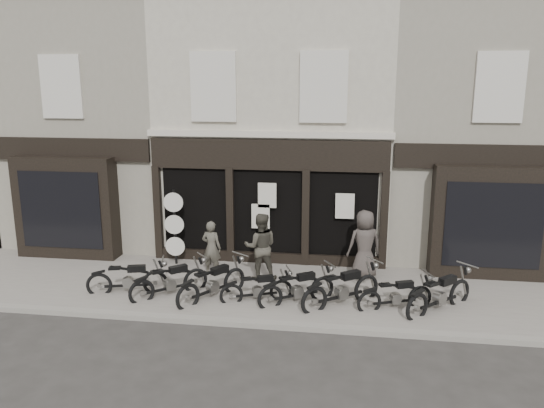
# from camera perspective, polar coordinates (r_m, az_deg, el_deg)

# --- Properties ---
(ground_plane) EXTENTS (90.00, 90.00, 0.00)m
(ground_plane) POSITION_cam_1_polar(r_m,az_deg,el_deg) (13.80, -2.30, -10.68)
(ground_plane) COLOR #2D2B28
(ground_plane) RESTS_ON ground
(pavement) EXTENTS (30.00, 4.20, 0.12)m
(pavement) POSITION_cam_1_polar(r_m,az_deg,el_deg) (14.59, -1.65, -9.07)
(pavement) COLOR slate
(pavement) RESTS_ON ground_plane
(kerb) EXTENTS (30.00, 0.25, 0.13)m
(kerb) POSITION_cam_1_polar(r_m,az_deg,el_deg) (12.66, -3.36, -12.65)
(kerb) COLOR gray
(kerb) RESTS_ON ground_plane
(central_building) EXTENTS (7.30, 6.22, 8.34)m
(central_building) POSITION_cam_1_polar(r_m,az_deg,el_deg) (18.58, 0.95, 8.48)
(central_building) COLOR #B9B39F
(central_building) RESTS_ON ground
(neighbour_left) EXTENTS (5.60, 6.73, 8.34)m
(neighbour_left) POSITION_cam_1_polar(r_m,az_deg,el_deg) (20.33, -17.31, 8.18)
(neighbour_left) COLOR gray
(neighbour_left) RESTS_ON ground
(neighbour_right) EXTENTS (5.60, 6.73, 8.34)m
(neighbour_right) POSITION_cam_1_polar(r_m,az_deg,el_deg) (18.81, 20.67, 7.59)
(neighbour_right) COLOR gray
(neighbour_right) RESTS_ON ground
(motorcycle_0) EXTENTS (2.08, 0.85, 1.02)m
(motorcycle_0) POSITION_cam_1_polar(r_m,az_deg,el_deg) (14.62, -15.19, -8.05)
(motorcycle_0) COLOR black
(motorcycle_0) RESTS_ON ground
(motorcycle_1) EXTENTS (1.79, 1.63, 1.04)m
(motorcycle_1) POSITION_cam_1_polar(r_m,az_deg,el_deg) (14.19, -10.89, -8.42)
(motorcycle_1) COLOR black
(motorcycle_1) RESTS_ON ground
(motorcycle_2) EXTENTS (1.55, 1.96, 1.08)m
(motorcycle_2) POSITION_cam_1_polar(r_m,az_deg,el_deg) (13.85, -6.39, -8.74)
(motorcycle_2) COLOR black
(motorcycle_2) RESTS_ON ground
(motorcycle_3) EXTENTS (1.80, 0.93, 0.91)m
(motorcycle_3) POSITION_cam_1_polar(r_m,az_deg,el_deg) (13.65, -1.58, -9.31)
(motorcycle_3) COLOR black
(motorcycle_3) RESTS_ON ground
(motorcycle_4) EXTENTS (1.90, 1.37, 1.02)m
(motorcycle_4) POSITION_cam_1_polar(r_m,az_deg,el_deg) (13.53, 2.77, -9.32)
(motorcycle_4) COLOR black
(motorcycle_4) RESTS_ON ground
(motorcycle_5) EXTENTS (2.00, 1.68, 1.13)m
(motorcycle_5) POSITION_cam_1_polar(r_m,az_deg,el_deg) (13.47, 7.54, -9.33)
(motorcycle_5) COLOR black
(motorcycle_5) RESTS_ON ground
(motorcycle_6) EXTENTS (1.87, 0.98, 0.95)m
(motorcycle_6) POSITION_cam_1_polar(r_m,az_deg,el_deg) (13.54, 13.17, -9.78)
(motorcycle_6) COLOR black
(motorcycle_6) RESTS_ON ground
(motorcycle_7) EXTENTS (1.86, 1.74, 1.10)m
(motorcycle_7) POSITION_cam_1_polar(r_m,az_deg,el_deg) (13.69, 17.61, -9.53)
(motorcycle_7) COLOR black
(motorcycle_7) RESTS_ON ground
(man_left) EXTENTS (0.64, 0.48, 1.59)m
(man_left) POSITION_cam_1_polar(r_m,az_deg,el_deg) (15.29, -6.52, -4.71)
(man_left) COLOR #4C483E
(man_left) RESTS_ON pavement
(man_centre) EXTENTS (1.03, 0.86, 1.91)m
(man_centre) POSITION_cam_1_polar(r_m,az_deg,el_deg) (14.77, -1.23, -4.62)
(man_centre) COLOR #3D3A31
(man_centre) RESTS_ON pavement
(man_right) EXTENTS (1.11, 0.90, 1.96)m
(man_right) POSITION_cam_1_polar(r_m,az_deg,el_deg) (15.12, 9.90, -4.29)
(man_right) COLOR #413A36
(man_right) RESTS_ON pavement
(advert_sign_post) EXTENTS (0.59, 0.38, 2.42)m
(advert_sign_post) POSITION_cam_1_polar(r_m,az_deg,el_deg) (16.23, -10.41, -2.81)
(advert_sign_post) COLOR black
(advert_sign_post) RESTS_ON ground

